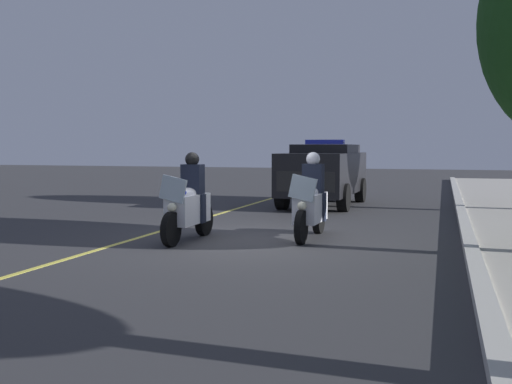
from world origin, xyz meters
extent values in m
plane|color=#333335|center=(0.00, 0.00, 0.00)|extent=(80.00, 80.00, 0.00)
cube|color=#B7B5AD|center=(0.00, 4.13, 0.07)|extent=(48.00, 0.24, 0.15)
cube|color=#E0D14C|center=(0.00, -2.16, 0.00)|extent=(48.00, 0.12, 0.01)
cylinder|color=black|center=(1.17, -1.06, 0.32)|extent=(0.64, 0.13, 0.64)
cylinder|color=black|center=(-0.33, -1.04, 0.32)|extent=(0.64, 0.15, 0.64)
cube|color=white|center=(0.44, -1.05, 0.62)|extent=(1.21, 0.46, 0.56)
ellipsoid|color=white|center=(0.49, -1.05, 0.92)|extent=(0.57, 0.33, 0.24)
cube|color=silver|center=(1.07, -1.06, 1.05)|extent=(0.07, 0.56, 0.53)
sphere|color=#F9F4CC|center=(1.13, -1.06, 0.72)|extent=(0.17, 0.17, 0.17)
sphere|color=red|center=(0.94, -1.22, 0.98)|extent=(0.09, 0.09, 0.09)
sphere|color=#1933F2|center=(0.94, -0.90, 0.98)|extent=(0.09, 0.09, 0.09)
cube|color=black|center=(0.21, -1.05, 1.18)|extent=(0.29, 0.41, 0.60)
cube|color=black|center=(0.27, -0.85, 0.62)|extent=(0.18, 0.14, 0.56)
cube|color=black|center=(0.27, -1.25, 0.62)|extent=(0.18, 0.14, 0.56)
sphere|color=black|center=(0.23, -1.05, 1.58)|extent=(0.28, 0.28, 0.28)
cylinder|color=black|center=(0.19, 1.14, 0.32)|extent=(0.64, 0.13, 0.64)
cylinder|color=black|center=(-1.31, 1.17, 0.32)|extent=(0.64, 0.15, 0.64)
cube|color=white|center=(-0.54, 1.15, 0.62)|extent=(1.21, 0.46, 0.56)
ellipsoid|color=white|center=(-0.49, 1.15, 0.92)|extent=(0.57, 0.33, 0.24)
cube|color=silver|center=(0.09, 1.14, 1.05)|extent=(0.07, 0.56, 0.53)
sphere|color=#F9F4CC|center=(0.15, 1.14, 0.72)|extent=(0.17, 0.17, 0.17)
sphere|color=red|center=(-0.05, 0.98, 0.98)|extent=(0.09, 0.09, 0.09)
sphere|color=#1933F2|center=(-0.04, 1.30, 0.98)|extent=(0.09, 0.09, 0.09)
cube|color=black|center=(-0.77, 1.16, 1.18)|extent=(0.29, 0.41, 0.60)
cube|color=black|center=(-0.71, 1.36, 0.62)|extent=(0.18, 0.14, 0.56)
cube|color=black|center=(-0.72, 0.96, 0.62)|extent=(0.18, 0.14, 0.56)
sphere|color=silver|center=(-0.75, 1.16, 1.58)|extent=(0.28, 0.28, 0.28)
cube|color=black|center=(-7.27, 0.11, 1.02)|extent=(4.93, 1.99, 1.24)
cube|color=black|center=(-7.57, 0.12, 1.72)|extent=(2.43, 1.79, 0.36)
cube|color=#2633D8|center=(-7.37, 0.12, 1.98)|extent=(0.30, 1.21, 0.14)
cube|color=black|center=(-4.87, 0.07, 0.88)|extent=(0.15, 1.62, 0.56)
cylinder|color=black|center=(-5.70, 0.98, 0.40)|extent=(0.81, 0.29, 0.80)
cylinder|color=black|center=(-5.73, -0.82, 0.40)|extent=(0.81, 0.29, 0.80)
cylinder|color=black|center=(-8.80, 1.04, 0.40)|extent=(0.81, 0.29, 0.80)
cylinder|color=black|center=(-8.83, -0.76, 0.40)|extent=(0.81, 0.29, 0.80)
camera|label=1|loc=(10.95, 3.65, 1.81)|focal=41.70mm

